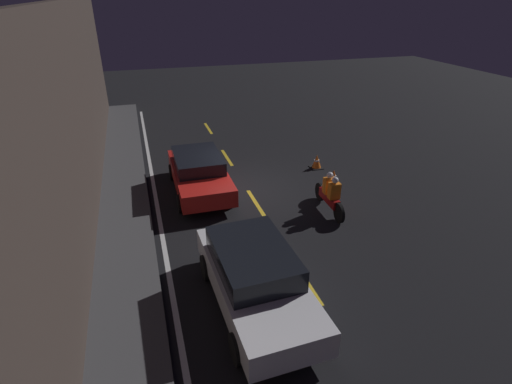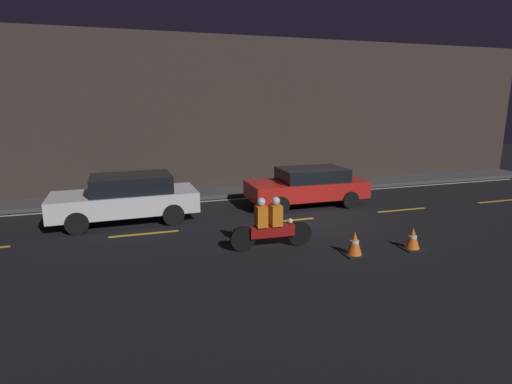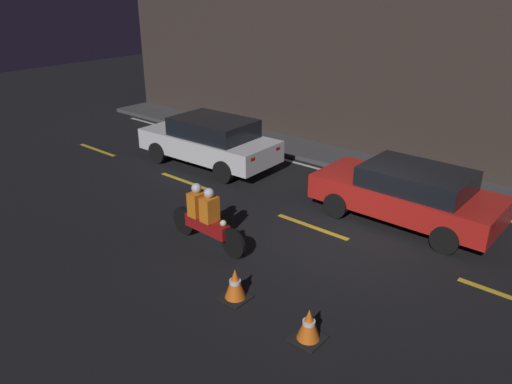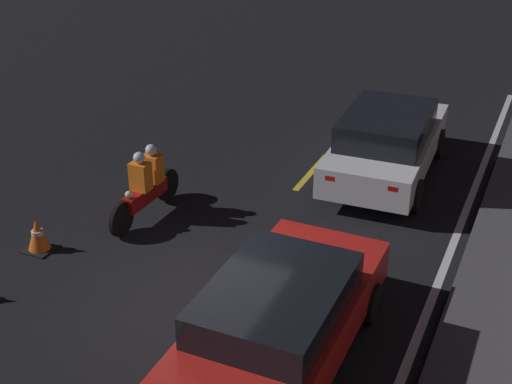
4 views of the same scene
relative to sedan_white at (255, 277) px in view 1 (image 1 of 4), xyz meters
name	(u,v)px [view 1 (image 1 of 4)]	position (x,y,z in m)	size (l,w,h in m)	color
ground_plane	(248,191)	(5.94, -1.51, -0.81)	(56.00, 56.00, 0.00)	black
raised_curb	(125,205)	(5.94, 2.98, -0.74)	(28.00, 1.67, 0.15)	#424244
building_front	(76,119)	(5.94, 3.96, 2.47)	(28.00, 0.30, 6.56)	#382D28
lane_dash_b	(305,280)	(0.44, -1.51, -0.81)	(2.00, 0.14, 0.01)	gold
lane_dash_c	(256,202)	(4.94, -1.51, -0.81)	(2.00, 0.14, 0.01)	gold
lane_dash_d	(227,158)	(9.44, -1.51, -0.81)	(2.00, 0.14, 0.01)	gold
lane_dash_e	(208,128)	(13.94, -1.51, -0.81)	(2.00, 0.14, 0.01)	gold
lane_solid_kerb	(157,203)	(5.94, 1.90, -0.81)	(25.20, 0.14, 0.01)	silver
sedan_white	(255,277)	(0.00, 0.00, 0.00)	(4.60, 2.13, 1.53)	silver
taxi_red	(199,172)	(6.49, 0.22, -0.06)	(4.42, 2.00, 1.40)	red
motorcycle	(330,194)	(3.59, -3.74, -0.16)	(2.25, 0.38, 1.40)	black
traffic_cone_near	(333,177)	(5.49, -4.84, -0.51)	(0.51, 0.51, 0.62)	black
traffic_cone_mid	(317,162)	(7.18, -4.91, -0.53)	(0.51, 0.51, 0.59)	black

